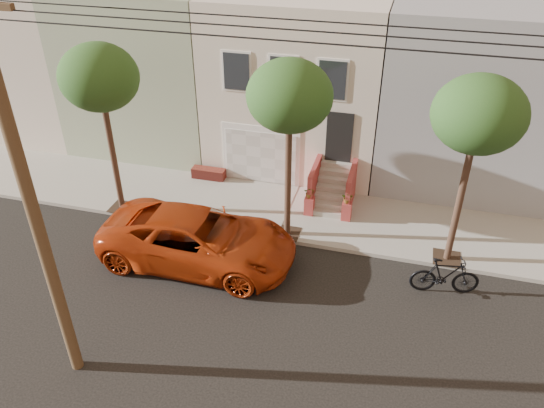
# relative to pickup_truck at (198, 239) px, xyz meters

# --- Properties ---
(ground) EXTENTS (90.00, 90.00, 0.00)m
(ground) POSITION_rel_pickup_truck_xyz_m (1.50, -1.82, -0.89)
(ground) COLOR black
(ground) RESTS_ON ground
(sidewalk) EXTENTS (40.00, 3.70, 0.15)m
(sidewalk) POSITION_rel_pickup_truck_xyz_m (1.50, 3.53, -0.82)
(sidewalk) COLOR #9B998D
(sidewalk) RESTS_ON ground
(house_row) EXTENTS (33.10, 11.70, 7.00)m
(house_row) POSITION_rel_pickup_truck_xyz_m (1.50, 9.37, 2.75)
(house_row) COLOR beige
(house_row) RESTS_ON sidewalk
(tree_left) EXTENTS (2.70, 2.57, 6.30)m
(tree_left) POSITION_rel_pickup_truck_xyz_m (-4.00, 2.08, 4.36)
(tree_left) COLOR #2D2116
(tree_left) RESTS_ON sidewalk
(tree_mid) EXTENTS (2.70, 2.57, 6.30)m
(tree_mid) POSITION_rel_pickup_truck_xyz_m (2.50, 2.08, 4.36)
(tree_mid) COLOR #2D2116
(tree_mid) RESTS_ON sidewalk
(tree_right) EXTENTS (2.70, 2.57, 6.30)m
(tree_right) POSITION_rel_pickup_truck_xyz_m (8.00, 2.08, 4.36)
(tree_right) COLOR #2D2116
(tree_right) RESTS_ON sidewalk
(pickup_truck) EXTENTS (6.44, 2.98, 1.79)m
(pickup_truck) POSITION_rel_pickup_truck_xyz_m (0.00, 0.00, 0.00)
(pickup_truck) COLOR #A4300D
(pickup_truck) RESTS_ON ground
(motorcycle) EXTENTS (2.18, 0.96, 1.27)m
(motorcycle) POSITION_rel_pickup_truck_xyz_m (7.86, 0.51, -0.26)
(motorcycle) COLOR black
(motorcycle) RESTS_ON ground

